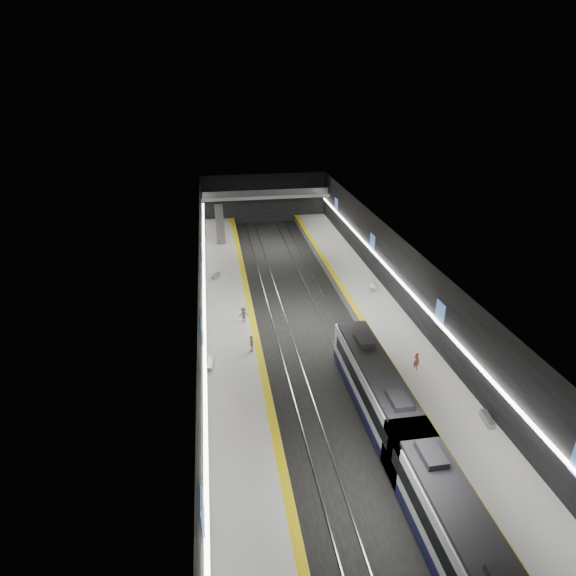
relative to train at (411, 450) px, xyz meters
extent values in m
plane|color=black|center=(-2.50, 20.34, -2.20)|extent=(70.00, 70.00, 0.00)
cube|color=beige|center=(-2.50, 20.34, 5.80)|extent=(20.00, 70.00, 0.04)
cube|color=black|center=(-12.50, 20.34, 1.80)|extent=(0.04, 70.00, 8.00)
cube|color=black|center=(7.50, 20.34, 1.80)|extent=(0.04, 70.00, 8.00)
cube|color=black|center=(-2.50, 55.34, 1.80)|extent=(20.00, 0.04, 8.00)
cube|color=slate|center=(-10.00, 20.34, -1.70)|extent=(5.00, 70.00, 1.00)
cube|color=#B8B8B3|center=(-10.00, 20.34, -1.19)|extent=(5.00, 70.00, 0.02)
cube|color=yellow|center=(-7.80, 20.34, -1.18)|extent=(0.60, 70.00, 0.02)
cube|color=slate|center=(5.00, 20.34, -1.70)|extent=(5.00, 70.00, 1.00)
cube|color=#B8B8B3|center=(5.00, 20.34, -1.19)|extent=(5.00, 70.00, 0.02)
cube|color=yellow|center=(2.80, 20.34, -1.18)|extent=(0.60, 70.00, 0.02)
cube|color=gray|center=(-5.72, 20.34, -2.14)|extent=(0.08, 70.00, 0.12)
cube|color=gray|center=(-4.28, 20.34, -2.14)|extent=(0.08, 70.00, 0.12)
cube|color=gray|center=(-0.72, 20.34, -2.14)|extent=(0.08, 70.00, 0.12)
cube|color=gray|center=(0.72, 20.34, -2.14)|extent=(0.08, 70.00, 0.12)
cube|color=#10133C|center=(0.00, -6.16, -1.45)|extent=(2.65, 15.00, 0.80)
cube|color=white|center=(0.00, -6.16, 0.20)|extent=(2.65, 15.00, 2.50)
cube|color=black|center=(0.00, -6.16, 1.60)|extent=(2.44, 14.25, 0.30)
cube|color=black|center=(0.00, -6.16, 0.25)|extent=(2.69, 13.20, 1.00)
cube|color=#10133C|center=(0.00, 6.17, -1.45)|extent=(2.65, 15.00, 0.80)
cube|color=white|center=(0.00, 6.17, 0.20)|extent=(2.65, 15.00, 2.50)
cube|color=black|center=(0.00, 6.17, 1.60)|extent=(2.44, 14.25, 0.30)
cube|color=black|center=(0.00, 6.17, 0.25)|extent=(2.69, 13.20, 1.00)
cube|color=black|center=(0.00, -1.35, 0.15)|extent=(1.85, 0.05, 1.20)
cube|color=#3861AA|center=(-12.42, -4.66, 2.30)|extent=(0.10, 1.50, 2.20)
cube|color=#3861AA|center=(-12.42, 12.34, 2.30)|extent=(0.10, 1.50, 2.20)
cube|color=#3861AA|center=(-12.42, 30.34, 2.30)|extent=(0.10, 1.50, 2.20)
cube|color=#3861AA|center=(-12.42, 47.34, 2.30)|extent=(0.10, 1.50, 2.20)
cube|color=#3861AA|center=(7.42, 12.34, 2.30)|extent=(0.10, 1.50, 2.20)
cube|color=#3861AA|center=(7.42, 30.34, 2.30)|extent=(0.10, 1.50, 2.20)
cube|color=#3861AA|center=(7.42, 47.34, 2.30)|extent=(0.10, 1.50, 2.20)
cube|color=white|center=(-12.30, 20.34, 1.60)|extent=(0.25, 68.60, 0.12)
cube|color=white|center=(7.30, 20.34, 1.60)|extent=(0.25, 68.60, 0.12)
cube|color=gray|center=(-2.50, 53.34, 2.80)|extent=(20.00, 3.00, 0.50)
cube|color=#47474C|center=(-2.50, 51.89, 3.55)|extent=(19.60, 0.08, 1.00)
cube|color=#99999E|center=(-10.00, 46.34, 0.70)|extent=(1.20, 7.50, 3.92)
cube|color=#99999E|center=(-12.00, 12.91, -0.99)|extent=(0.73, 1.76, 0.42)
cube|color=#99999E|center=(-11.08, 31.33, -0.99)|extent=(1.09, 1.71, 0.41)
cube|color=#99999E|center=(6.97, 2.93, -0.99)|extent=(0.73, 1.75, 0.41)
cube|color=#99999E|center=(6.13, 25.41, -0.95)|extent=(1.20, 2.09, 0.49)
imported|color=#A94D3F|center=(4.57, 9.80, -0.42)|extent=(0.55, 0.66, 1.54)
imported|color=beige|center=(-8.43, 14.67, -0.42)|extent=(0.53, 0.96, 1.56)
imported|color=#424149|center=(-8.68, 20.06, -0.43)|extent=(1.01, 0.61, 1.53)
camera|label=1|loc=(-11.06, -21.02, 21.42)|focal=30.00mm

